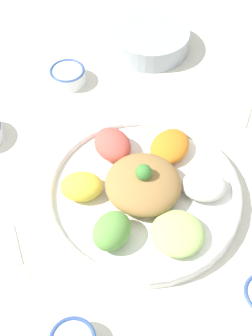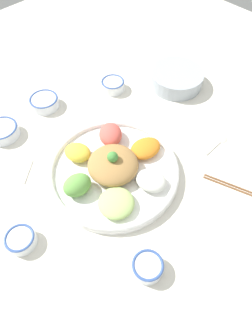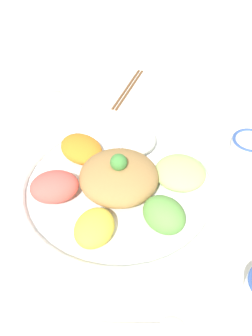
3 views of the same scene
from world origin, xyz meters
name	(u,v)px [view 1 (image 1 of 3)]	position (x,y,z in m)	size (l,w,h in m)	color
ground_plane	(150,189)	(0.00, 0.00, 0.00)	(2.40, 2.40, 0.00)	silver
salad_platter	(143,190)	(-0.01, -0.03, 0.03)	(0.42, 0.42, 0.11)	white
rice_bowl_blue	(68,75)	(-0.31, 0.25, 0.02)	(0.09, 0.09, 0.04)	white
side_serving_bowl	(150,39)	(-0.15, 0.46, 0.03)	(0.21, 0.21, 0.06)	#A8B2BC
serving_spoon_main	(19,261)	(-0.18, -0.25, 0.00)	(0.10, 0.12, 0.01)	beige
serving_spoon_extra	(250,107)	(0.15, 0.32, 0.00)	(0.04, 0.12, 0.01)	beige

